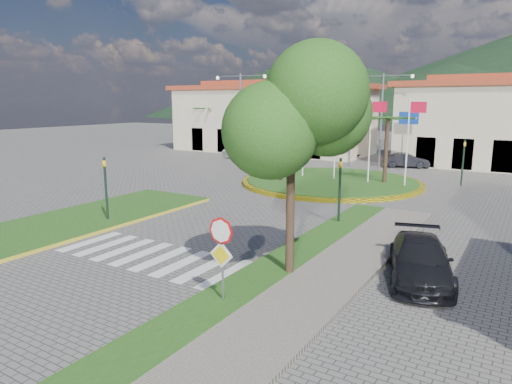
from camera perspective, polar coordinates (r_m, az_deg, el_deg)
The scene contains 23 objects.
ground at distance 15.68m, azimuth -23.69°, elevation -11.46°, with size 160.00×160.00×0.00m, color slate.
sidewalk_right at distance 13.08m, azimuth -0.08°, elevation -14.74°, with size 4.00×28.00×0.15m, color gray.
verge_right at distance 13.68m, azimuth -4.48°, elevation -13.48°, with size 1.60×28.00×0.18m, color #1F4C15.
median_left at distance 24.03m, azimuth -20.93°, elevation -3.21°, with size 5.00×14.00×0.18m, color #1F4C15.
crosswalk at distance 18.05m, azimuth -13.19°, elevation -7.76°, with size 8.00×3.00×0.01m, color silver.
roundabout_island at distance 32.86m, azimuth 9.37°, elevation 1.31°, with size 12.70×12.70×6.00m.
stop_sign at distance 12.97m, azimuth -4.34°, elevation -6.81°, with size 0.80×0.11×2.65m.
deciduous_tree at distance 14.62m, azimuth 4.48°, elevation 8.77°, with size 3.60×3.60×6.80m.
traffic_light_left at distance 22.95m, azimuth -18.29°, elevation 1.05°, with size 0.15×0.18×3.20m.
traffic_light_right at distance 21.77m, azimuth 10.44°, elevation 0.90°, with size 0.15×0.18×3.20m.
traffic_light_far at distance 34.47m, azimuth 24.49°, elevation 3.88°, with size 0.18×0.15×3.20m.
direction_sign_west at distance 41.52m, azimuth 11.70°, elevation 7.98°, with size 1.60×0.14×5.20m.
direction_sign_east at distance 40.09m, azimuth 18.48°, elevation 7.52°, with size 1.60×0.14×5.20m.
street_lamp_centre at distance 39.62m, azimuth 15.40°, elevation 9.05°, with size 4.80×0.16×8.00m.
street_lamp_west at distance 38.39m, azimuth -1.92°, elevation 9.39°, with size 4.80×0.16×8.00m.
building_left at distance 52.95m, azimuth 1.98°, elevation 9.30°, with size 23.32×9.54×8.05m.
building_right at distance 46.09m, azimuth 29.14°, elevation 7.57°, with size 19.08×9.54×8.05m.
hill_far_west at distance 162.61m, azimuth 7.37°, elevation 13.12°, with size 140.00×140.00×22.00m, color black.
hill_near_back at distance 139.78m, azimuth 22.94°, elevation 11.40°, with size 110.00×110.00×16.00m, color black.
white_van at distance 45.94m, azimuth -1.62°, elevation 4.91°, with size 2.16×4.69×1.30m, color white.
car_dark_a at distance 47.80m, azimuth 10.45°, elevation 5.02°, with size 1.62×4.03×1.37m, color black.
car_dark_b at distance 42.40m, azimuth 18.25°, elevation 3.79°, with size 1.36×3.91×1.29m, color black.
car_side_right at distance 16.11m, azimuth 19.84°, elevation -7.98°, with size 1.90×4.67×1.36m, color black.
Camera 1 is at (12.17, -8.00, 5.84)m, focal length 32.00 mm.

